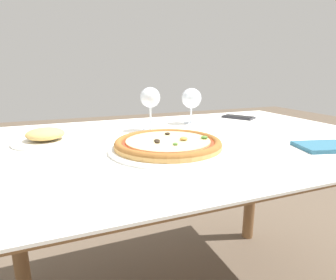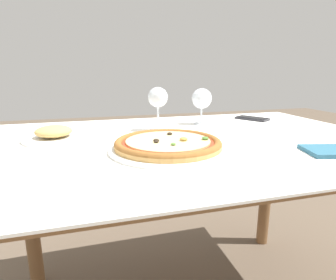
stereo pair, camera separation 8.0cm
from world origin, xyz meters
TOP-DOWN VIEW (x-y plane):
  - dining_table at (0.00, 0.00)m, footprint 1.38×0.91m
  - pizza_plate at (-0.10, -0.11)m, footprint 0.34×0.34m
  - wine_glass_far_left at (-0.06, 0.17)m, footprint 0.07×0.07m
  - wine_glass_far_right at (0.15, 0.24)m, footprint 0.08×0.08m
  - cell_phone at (0.42, 0.28)m, footprint 0.13×0.16m
  - side_plate at (-0.42, 0.11)m, footprint 0.20×0.20m
  - napkin_folded at (0.33, -0.26)m, footprint 0.17×0.14m

SIDE VIEW (x-z plane):
  - dining_table at x=0.00m, z-range 0.27..0.98m
  - cell_phone at x=0.42m, z-range 0.71..0.72m
  - napkin_folded at x=0.33m, z-range 0.71..0.72m
  - pizza_plate at x=-0.10m, z-range 0.71..0.75m
  - side_plate at x=-0.42m, z-range 0.71..0.75m
  - wine_glass_far_right at x=0.15m, z-range 0.74..0.89m
  - wine_glass_far_left at x=-0.06m, z-range 0.75..0.91m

